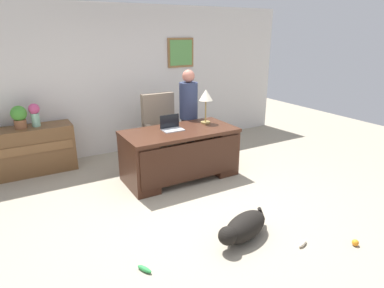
# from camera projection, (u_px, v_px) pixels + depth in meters

# --- Properties ---
(ground_plane) EXTENTS (12.00, 12.00, 0.00)m
(ground_plane) POSITION_uv_depth(u_px,v_px,m) (196.00, 203.00, 4.47)
(ground_plane) COLOR #9E937F
(back_wall) EXTENTS (7.00, 0.16, 2.70)m
(back_wall) POSITION_uv_depth(u_px,v_px,m) (126.00, 80.00, 6.17)
(back_wall) COLOR silver
(back_wall) RESTS_ON ground_plane
(desk) EXTENTS (1.74, 0.86, 0.79)m
(desk) POSITION_uv_depth(u_px,v_px,m) (181.00, 152.00, 5.13)
(desk) COLOR #422316
(desk) RESTS_ON ground_plane
(credenza) EXTENTS (1.56, 0.50, 0.77)m
(credenza) POSITION_uv_depth(u_px,v_px,m) (23.00, 152.00, 5.29)
(credenza) COLOR brown
(credenza) RESTS_ON ground_plane
(armchair) EXTENTS (0.60, 0.59, 1.19)m
(armchair) POSITION_uv_depth(u_px,v_px,m) (162.00, 132.00, 5.86)
(armchair) COLOR gray
(armchair) RESTS_ON ground_plane
(person_standing) EXTENTS (0.32, 0.32, 1.61)m
(person_standing) POSITION_uv_depth(u_px,v_px,m) (189.00, 115.00, 5.76)
(person_standing) COLOR #262323
(person_standing) RESTS_ON ground_plane
(dog_lying) EXTENTS (0.80, 0.47, 0.30)m
(dog_lying) POSITION_uv_depth(u_px,v_px,m) (243.00, 227.00, 3.65)
(dog_lying) COLOR black
(dog_lying) RESTS_ON ground_plane
(laptop) EXTENTS (0.32, 0.22, 0.22)m
(laptop) POSITION_uv_depth(u_px,v_px,m) (171.00, 126.00, 5.03)
(laptop) COLOR #B2B5BA
(laptop) RESTS_ON desk
(desk_lamp) EXTENTS (0.22, 0.22, 0.56)m
(desk_lamp) POSITION_uv_depth(u_px,v_px,m) (206.00, 97.00, 5.28)
(desk_lamp) COLOR #9E8447
(desk_lamp) RESTS_ON desk
(vase_with_flowers) EXTENTS (0.17, 0.17, 0.37)m
(vase_with_flowers) POSITION_uv_depth(u_px,v_px,m) (35.00, 113.00, 5.21)
(vase_with_flowers) COLOR #87BFA2
(vase_with_flowers) RESTS_ON credenza
(potted_plant) EXTENTS (0.24, 0.24, 0.36)m
(potted_plant) POSITION_uv_depth(u_px,v_px,m) (19.00, 116.00, 5.11)
(potted_plant) COLOR brown
(potted_plant) RESTS_ON credenza
(dog_toy_ball) EXTENTS (0.07, 0.07, 0.07)m
(dog_toy_ball) POSITION_uv_depth(u_px,v_px,m) (355.00, 243.00, 3.58)
(dog_toy_ball) COLOR orange
(dog_toy_ball) RESTS_ON ground_plane
(dog_toy_bone) EXTENTS (0.17, 0.10, 0.05)m
(dog_toy_bone) POSITION_uv_depth(u_px,v_px,m) (303.00, 243.00, 3.59)
(dog_toy_bone) COLOR beige
(dog_toy_bone) RESTS_ON ground_plane
(dog_toy_plush) EXTENTS (0.12, 0.18, 0.05)m
(dog_toy_plush) POSITION_uv_depth(u_px,v_px,m) (144.00, 269.00, 3.20)
(dog_toy_plush) COLOR green
(dog_toy_plush) RESTS_ON ground_plane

